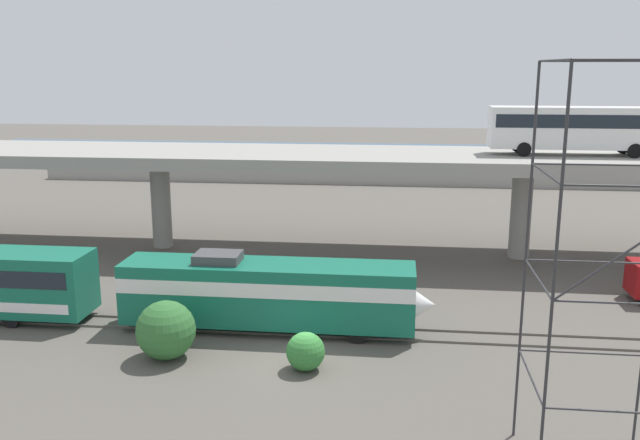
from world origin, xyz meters
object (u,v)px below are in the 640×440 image
parked_car_0 (384,163)px  parked_car_3 (220,157)px  train_locomotive (282,291)px  parked_car_2 (115,159)px  parked_car_1 (607,167)px  parked_car_5 (233,162)px  scaffolding_tower (610,266)px  parked_car_4 (570,163)px  transit_bus_on_overpass (577,126)px

parked_car_0 → parked_car_3: 22.01m
train_locomotive → parked_car_2: 58.61m
train_locomotive → parked_car_1: size_ratio=3.97×
parked_car_2 → parked_car_5: (15.93, -0.67, 0.00)m
scaffolding_tower → parked_car_0: (-8.48, 62.05, -5.43)m
parked_car_0 → parked_car_5: 19.00m
parked_car_5 → parked_car_3: bearing=123.2°
train_locomotive → parked_car_0: (4.28, 50.32, -0.12)m
parked_car_0 → parked_car_2: size_ratio=0.95×
parked_car_4 → parked_car_2: bearing=3.4°
parked_car_0 → train_locomotive: bearing=-94.9°
transit_bus_on_overpass → parked_car_2: (-49.05, 33.78, -7.62)m
scaffolding_tower → parked_car_3: (-30.24, 65.32, -5.43)m
train_locomotive → parked_car_3: (-17.49, 53.58, -0.12)m
parked_car_0 → parked_car_1: (26.66, -0.02, -0.00)m
train_locomotive → parked_car_5: size_ratio=3.84×
parked_car_2 → parked_car_5: size_ratio=1.04×
train_locomotive → scaffolding_tower: size_ratio=1.18×
parked_car_1 → parked_car_4: bearing=137.9°
parked_car_0 → scaffolding_tower: bearing=-82.2°
parked_car_3 → parked_car_1: bearing=-3.9°
scaffolding_tower → parked_car_3: 72.19m
transit_bus_on_overpass → parked_car_5: bearing=135.0°
scaffolding_tower → parked_car_4: bearing=77.3°
parked_car_2 → parked_car_0: bearing=-179.4°
transit_bus_on_overpass → parked_car_0: bearing=112.5°
parked_car_1 → parked_car_3: bearing=176.1°
parked_car_0 → parked_car_5: size_ratio=0.99×
parked_car_1 → parked_car_5: (-45.63, -0.98, 0.00)m
parked_car_5 → parked_car_0: bearing=3.0°
train_locomotive → parked_car_4: (27.45, 53.45, -0.12)m
train_locomotive → parked_car_2: train_locomotive is taller
train_locomotive → parked_car_4: train_locomotive is taller
train_locomotive → transit_bus_on_overpass: bearing=41.3°
train_locomotive → parked_car_5: train_locomotive is taller
parked_car_2 → parked_car_4: bearing=-176.6°
train_locomotive → parked_car_4: bearing=62.8°
parked_car_0 → parked_car_4: size_ratio=0.95×
parked_car_4 → parked_car_3: bearing=-0.2°
train_locomotive → parked_car_2: size_ratio=3.68×
parked_car_0 → parked_car_3: size_ratio=1.03×
scaffolding_tower → parked_car_4: scaffolding_tower is taller
parked_car_1 → parked_car_2: (-61.56, -0.32, 0.00)m
transit_bus_on_overpass → parked_car_1: (12.51, 34.10, -7.63)m
parked_car_3 → parked_car_5: same height
parked_car_1 → parked_car_4: 4.71m
train_locomotive → parked_car_0: bearing=85.1°
transit_bus_on_overpass → scaffolding_tower: size_ratio=0.86×
parked_car_0 → parked_car_5: (-18.97, -1.00, 0.00)m
transit_bus_on_overpass → parked_car_0: 37.72m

